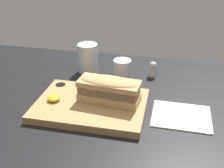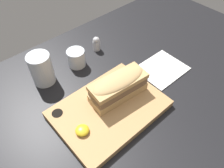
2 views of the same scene
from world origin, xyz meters
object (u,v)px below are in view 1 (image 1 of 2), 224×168
object	(u,v)px
sandwich	(109,89)
salt_shaker	(153,69)
wine_glass	(122,69)
napkin	(181,116)
water_glass	(88,60)
serving_board	(91,105)

from	to	relation	value
sandwich	salt_shaker	bearing A→B (deg)	65.76
wine_glass	napkin	world-z (taller)	wine_glass
water_glass	wine_glass	size ratio (longest dim) A/B	1.70
serving_board	wine_glass	world-z (taller)	wine_glass
serving_board	napkin	world-z (taller)	serving_board
wine_glass	salt_shaker	size ratio (longest dim) A/B	1.12
sandwich	napkin	bearing A→B (deg)	-1.19
serving_board	sandwich	xyz separation A→B (cm)	(5.51, 1.70, 5.51)
sandwich	serving_board	bearing A→B (deg)	-162.85
sandwich	salt_shaker	distance (cm)	28.08
salt_shaker	wine_glass	bearing A→B (deg)	-169.50
sandwich	napkin	xyz separation A→B (cm)	(22.31, -0.46, -6.50)
napkin	salt_shaker	size ratio (longest dim) A/B	2.90
wine_glass	water_glass	bearing A→B (deg)	177.13
sandwich	water_glass	xyz separation A→B (cm)	(-13.89, 23.93, -1.69)
sandwich	wine_glass	world-z (taller)	sandwich
sandwich	napkin	world-z (taller)	sandwich
sandwich	water_glass	bearing A→B (deg)	120.14
sandwich	wine_glass	distance (cm)	23.55
sandwich	napkin	distance (cm)	23.24
serving_board	wine_glass	xyz separation A→B (cm)	(5.40, 24.94, 1.72)
water_glass	napkin	size ratio (longest dim) A/B	0.66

